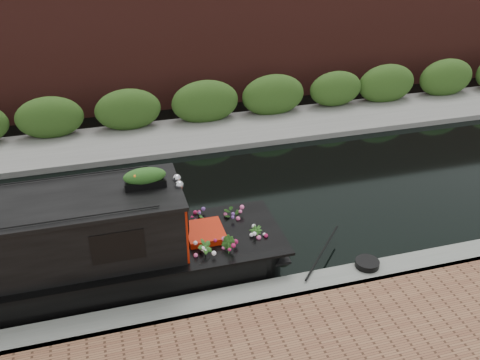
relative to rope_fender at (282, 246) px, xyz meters
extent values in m
plane|color=black|center=(-2.31, 1.95, -0.14)|extent=(80.00, 80.00, 0.00)
cube|color=slate|center=(-2.31, -1.35, -0.14)|extent=(40.00, 0.60, 0.50)
cube|color=slate|center=(-2.31, 6.15, -0.14)|extent=(40.00, 2.40, 0.34)
cube|color=#2E4F1A|center=(-2.31, 7.05, -0.14)|extent=(40.00, 1.10, 2.80)
cube|color=#4E201A|center=(-2.31, 9.15, -0.14)|extent=(40.00, 1.00, 8.00)
cube|color=#B21D07|center=(-2.08, 0.00, 1.15)|extent=(0.07, 1.58, 1.22)
cube|color=black|center=(-3.28, -0.80, 1.21)|extent=(0.81, 0.03, 0.50)
cube|color=#B21D07|center=(-1.61, 0.00, 0.49)|extent=(0.73, 0.82, 0.45)
sphere|color=silver|center=(-2.07, -0.13, 1.85)|extent=(0.16, 0.16, 0.16)
sphere|color=silver|center=(-2.07, 0.13, 1.85)|extent=(0.16, 0.16, 0.16)
cube|color=black|center=(-2.66, 0.00, 1.90)|extent=(0.74, 0.21, 0.14)
ellipsoid|color=orange|center=(-2.66, 0.00, 2.08)|extent=(0.81, 0.23, 0.22)
imported|color=#29591D|center=(-1.74, -0.59, 0.58)|extent=(0.39, 0.38, 0.62)
imported|color=#29591D|center=(-1.33, -0.62, 0.57)|extent=(0.31, 0.37, 0.61)
imported|color=#29591D|center=(-0.87, 0.47, 0.50)|extent=(0.53, 0.49, 0.48)
imported|color=#29591D|center=(-0.66, -0.25, 0.51)|extent=(0.38, 0.38, 0.50)
imported|color=#29591D|center=(-1.57, 0.63, 0.50)|extent=(0.17, 0.25, 0.46)
cylinder|color=olive|center=(0.00, 0.00, 0.00)|extent=(0.28, 0.34, 0.28)
cylinder|color=black|center=(1.30, -1.20, 0.17)|extent=(0.47, 0.47, 0.12)
camera|label=1|loc=(-3.33, -8.43, 6.56)|focal=40.00mm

